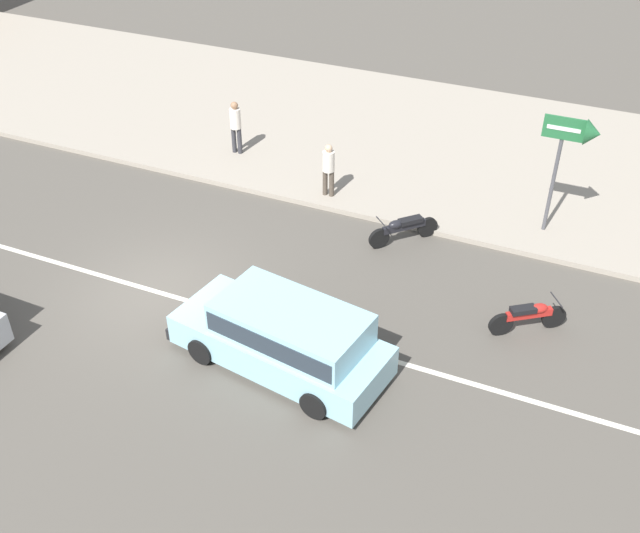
# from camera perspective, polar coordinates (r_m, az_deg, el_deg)

# --- Properties ---
(ground_plane) EXTENTS (160.00, 160.00, 0.00)m
(ground_plane) POSITION_cam_1_polar(r_m,az_deg,el_deg) (18.37, -12.27, -1.91)
(ground_plane) COLOR #544F47
(lane_centre_stripe) EXTENTS (50.40, 0.14, 0.01)m
(lane_centre_stripe) POSITION_cam_1_polar(r_m,az_deg,el_deg) (18.37, -12.27, -1.91)
(lane_centre_stripe) COLOR silver
(lane_centre_stripe) RESTS_ON ground
(kerb_strip) EXTENTS (68.00, 10.00, 0.15)m
(kerb_strip) POSITION_cam_1_polar(r_m,az_deg,el_deg) (25.81, 0.31, 10.78)
(kerb_strip) COLOR #9E9384
(kerb_strip) RESTS_ON ground
(minivan_pale_blue_0) EXTENTS (4.95, 2.53, 1.56)m
(minivan_pale_blue_0) POSITION_cam_1_polar(r_m,az_deg,el_deg) (15.48, -2.70, -5.20)
(minivan_pale_blue_0) COLOR #93C6D6
(minivan_pale_blue_0) RESTS_ON ground
(motorcycle_0) EXTENTS (1.45, 1.50, 0.80)m
(motorcycle_0) POSITION_cam_1_polar(r_m,az_deg,el_deg) (19.59, 6.37, 2.91)
(motorcycle_0) COLOR black
(motorcycle_0) RESTS_ON ground
(motorcycle_2) EXTENTS (1.54, 1.16, 0.80)m
(motorcycle_2) POSITION_cam_1_polar(r_m,az_deg,el_deg) (17.23, 15.65, -3.63)
(motorcycle_2) COLOR black
(motorcycle_2) RESTS_ON ground
(arrow_signboard) EXTENTS (1.36, 0.64, 3.26)m
(arrow_signboard) POSITION_cam_1_polar(r_m,az_deg,el_deg) (19.48, 19.37, 9.12)
(arrow_signboard) COLOR #4C4C51
(arrow_signboard) RESTS_ON kerb_strip
(pedestrian_near_clock) EXTENTS (0.34, 0.34, 1.69)m
(pedestrian_near_clock) POSITION_cam_1_polar(r_m,az_deg,el_deg) (23.51, -6.45, 10.78)
(pedestrian_near_clock) COLOR #333338
(pedestrian_near_clock) RESTS_ON kerb_strip
(pedestrian_mid_kerb) EXTENTS (0.34, 0.34, 1.58)m
(pedestrian_mid_kerb) POSITION_cam_1_polar(r_m,az_deg,el_deg) (21.03, 0.65, 7.64)
(pedestrian_mid_kerb) COLOR #4C4238
(pedestrian_mid_kerb) RESTS_ON kerb_strip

